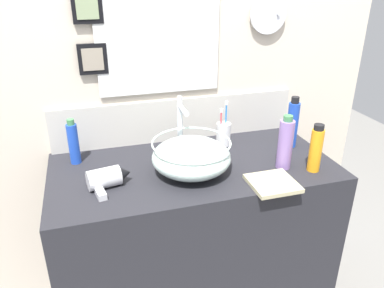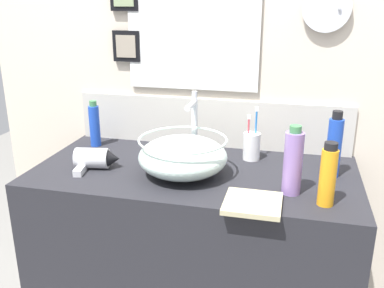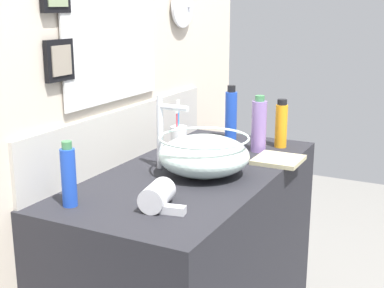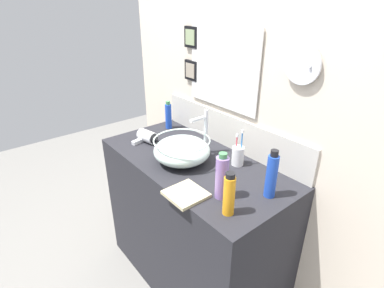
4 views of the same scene
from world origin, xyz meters
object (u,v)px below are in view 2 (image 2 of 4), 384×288
object	(u,v)px
hair_drier	(96,159)
toothbrush_cup	(252,146)
spray_bottle	(293,162)
hand_towel	(253,203)
soap_dispenser	(334,146)
shampoo_bottle	(328,175)
glass_bowl_sink	(183,156)
lotion_bottle	(95,125)
faucet	(194,121)

from	to	relation	value
hair_drier	toothbrush_cup	distance (m)	0.60
spray_bottle	hand_towel	world-z (taller)	spray_bottle
toothbrush_cup	soap_dispenser	size ratio (longest dim) A/B	0.88
hair_drier	shampoo_bottle	xyz separation A→B (m)	(0.82, -0.11, 0.06)
glass_bowl_sink	shampoo_bottle	bearing A→B (deg)	-14.05
lotion_bottle	hand_towel	distance (m)	0.83
lotion_bottle	hand_towel	bearing A→B (deg)	-29.48
spray_bottle	toothbrush_cup	bearing A→B (deg)	119.73
toothbrush_cup	lotion_bottle	size ratio (longest dim) A/B	1.07
hair_drier	lotion_bottle	distance (m)	0.27
glass_bowl_sink	hand_towel	xyz separation A→B (m)	(0.27, -0.18, -0.06)
hand_towel	faucet	bearing A→B (deg)	127.97
hair_drier	shampoo_bottle	bearing A→B (deg)	-7.35
glass_bowl_sink	lotion_bottle	distance (m)	0.50
shampoo_bottle	hand_towel	world-z (taller)	shampoo_bottle
shampoo_bottle	lotion_bottle	bearing A→B (deg)	159.75
faucet	toothbrush_cup	xyz separation A→B (m)	(0.22, 0.06, -0.10)
hair_drier	soap_dispenser	distance (m)	0.86
shampoo_bottle	faucet	bearing A→B (deg)	149.65
glass_bowl_sink	faucet	distance (m)	0.18
spray_bottle	shampoo_bottle	xyz separation A→B (m)	(0.11, -0.06, -0.01)
shampoo_bottle	hand_towel	size ratio (longest dim) A/B	1.16
hair_drier	hand_towel	world-z (taller)	hair_drier
hair_drier	lotion_bottle	bearing A→B (deg)	116.02
shampoo_bottle	glass_bowl_sink	bearing A→B (deg)	165.95
faucet	hand_towel	world-z (taller)	faucet
glass_bowl_sink	spray_bottle	distance (m)	0.39
lotion_bottle	soap_dispenser	size ratio (longest dim) A/B	0.83
hand_towel	hair_drier	bearing A→B (deg)	164.46
glass_bowl_sink	toothbrush_cup	distance (m)	0.31
faucet	spray_bottle	xyz separation A→B (m)	(0.38, -0.22, -0.05)
toothbrush_cup	shampoo_bottle	size ratio (longest dim) A/B	1.05
toothbrush_cup	hand_towel	distance (m)	0.41
hair_drier	spray_bottle	world-z (taller)	spray_bottle
soap_dispenser	hand_towel	bearing A→B (deg)	-129.28
lotion_bottle	hand_towel	size ratio (longest dim) A/B	1.13
hair_drier	spray_bottle	distance (m)	0.72
glass_bowl_sink	faucet	bearing A→B (deg)	90.00
glass_bowl_sink	soap_dispenser	world-z (taller)	soap_dispenser
glass_bowl_sink	hair_drier	distance (m)	0.33
hair_drier	hand_towel	distance (m)	0.63
toothbrush_cup	lotion_bottle	world-z (taller)	toothbrush_cup
toothbrush_cup	spray_bottle	bearing A→B (deg)	-60.27
shampoo_bottle	hair_drier	bearing A→B (deg)	172.65
hair_drier	spray_bottle	size ratio (longest dim) A/B	0.76
toothbrush_cup	hand_towel	bearing A→B (deg)	-82.90
faucet	toothbrush_cup	world-z (taller)	faucet
lotion_bottle	spray_bottle	xyz separation A→B (m)	(0.83, -0.29, 0.01)
faucet	toothbrush_cup	size ratio (longest dim) A/B	1.28
faucet	lotion_bottle	xyz separation A→B (m)	(-0.45, 0.06, -0.06)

